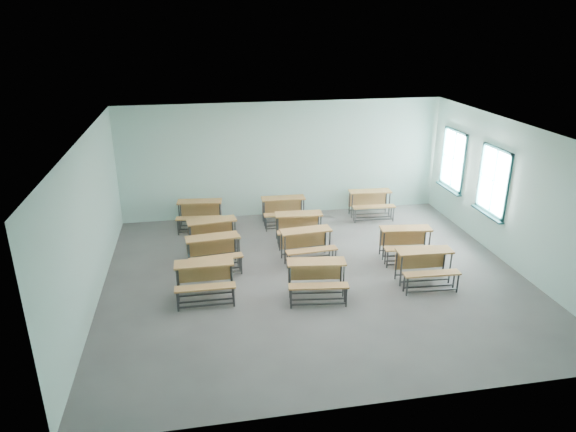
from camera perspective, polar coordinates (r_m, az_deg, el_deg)
name	(u,v)px	position (r m, az deg, el deg)	size (l,w,h in m)	color
room	(320,208)	(10.70, 3.58, 0.93)	(9.04, 8.04, 3.24)	slate
desk_unit_r0c0	(205,275)	(10.43, -9.24, -6.53)	(1.18, 0.80, 0.73)	#AC773E
desk_unit_r0c1	(317,274)	(10.36, 3.21, -6.47)	(1.27, 0.93, 0.73)	#AC773E
desk_unit_r0c2	(425,262)	(11.19, 15.03, -5.01)	(1.21, 0.85, 0.73)	#AC773E
desk_unit_r1c0	(213,248)	(11.57, -8.30, -3.56)	(1.25, 0.91, 0.73)	#AC773E
desk_unit_r1c1	(307,241)	(11.82, 2.13, -2.79)	(1.24, 0.88, 0.73)	#AC773E
desk_unit_r1c2	(406,239)	(12.22, 13.01, -2.52)	(1.26, 0.92, 0.73)	#AC773E
desk_unit_r2c0	(213,231)	(12.51, -8.36, -1.62)	(1.26, 0.93, 0.73)	#AC773E
desk_unit_r2c1	(299,224)	(12.79, 1.25, -0.86)	(1.22, 0.86, 0.73)	#AC773E
desk_unit_r3c0	(200,211)	(13.85, -9.78, 0.59)	(1.25, 0.90, 0.73)	#AC773E
desk_unit_r3c1	(284,207)	(13.91, -0.47, 1.00)	(1.19, 0.81, 0.73)	#AC773E
desk_unit_r3c2	(371,200)	(14.64, 9.17, 1.77)	(1.22, 0.86, 0.73)	#AC773E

